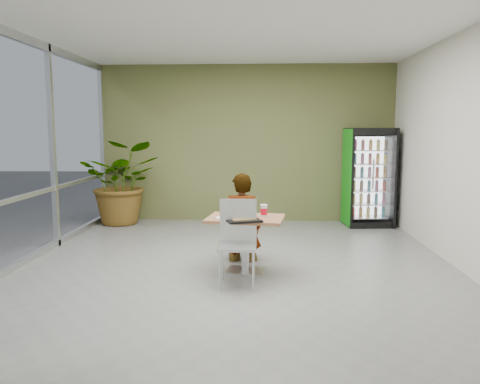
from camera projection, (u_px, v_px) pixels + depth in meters
name	position (u px, v px, depth m)	size (l,w,h in m)	color
ground	(237.00, 269.00, 6.34)	(7.00, 7.00, 0.00)	slate
room_envelope	(237.00, 151.00, 6.13)	(6.00, 7.00, 3.20)	silver
storefront_frame	(14.00, 151.00, 6.27)	(0.10, 7.00, 3.20)	#BBBEC0
dining_table	(245.00, 233.00, 6.12)	(1.06, 0.81, 0.75)	#9E6744
chair_far	(241.00, 224.00, 6.69)	(0.42, 0.42, 0.92)	#BBBEC0
chair_near	(238.00, 235.00, 5.70)	(0.46, 0.46, 1.03)	#BBBEC0
seated_woman	(241.00, 227.00, 6.74)	(0.58, 0.37, 1.57)	black
pizza_plate	(248.00, 215.00, 6.12)	(0.29, 0.23, 0.03)	silver
soda_cup	(264.00, 211.00, 6.09)	(0.09, 0.09, 0.16)	silver
napkin_stack	(222.00, 218.00, 5.97)	(0.14, 0.14, 0.02)	silver
cafeteria_tray	(243.00, 220.00, 5.80)	(0.42, 0.31, 0.02)	black
beverage_fridge	(369.00, 177.00, 9.15)	(0.94, 0.75, 1.92)	black
potted_plant	(122.00, 182.00, 9.37)	(1.51, 1.31, 1.68)	#2D6327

